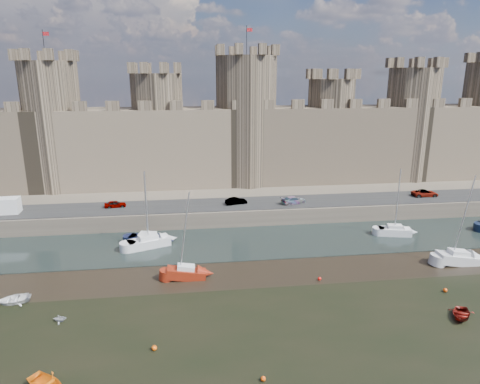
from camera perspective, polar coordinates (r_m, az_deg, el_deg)
The scene contains 22 objects.
ground at distance 38.94m, azimuth 8.31°, elevation -20.07°, with size 160.00×160.00×0.00m, color black.
water_channel at distance 59.55m, azimuth 2.16°, elevation -6.66°, with size 160.00×12.00×0.08m, color black.
quay at distance 93.28m, azimuth -1.44°, elevation 2.39°, with size 160.00×60.00×2.50m, color #4C443A.
road at distance 68.01m, azimuth 0.81°, elevation -1.53°, with size 160.00×7.00×0.10m, color black.
castle at distance 79.55m, azimuth -1.06°, elevation 7.72°, with size 108.50×11.00×29.00m.
car_0 at distance 68.69m, azimuth -16.30°, elevation -1.56°, with size 1.31×3.24×1.11m, color gray.
car_1 at distance 67.45m, azimuth -0.52°, elevation -1.22°, with size 1.19×3.42×1.13m, color gray.
car_2 at distance 68.34m, azimuth 7.16°, elevation -1.08°, with size 1.69×4.16×1.21m, color gray.
car_3 at distance 78.18m, azimuth 23.44°, elevation -0.14°, with size 2.00×4.33×1.20m, color gray.
van at distance 72.01m, azimuth -29.40°, elevation -1.67°, with size 5.48×2.19×2.39m, color silver.
sailboat_0 at distance 58.87m, azimuth -12.09°, elevation -6.48°, with size 5.98×4.01×10.42m.
sailboat_1 at distance 59.93m, azimuth -12.18°, elevation -6.10°, with size 5.29×2.95×10.01m.
sailboat_2 at distance 65.45m, azimuth 19.90°, elevation -4.83°, with size 4.78×2.72×9.72m.
sailboat_4 at distance 49.74m, azimuth -7.20°, elevation -10.58°, with size 4.42×1.79×10.27m.
sailboat_5 at distance 59.22m, azimuth 27.06°, elevation -7.81°, with size 5.23×2.16×11.18m.
dinghy_3 at distance 45.17m, azimuth -22.91°, elevation -15.26°, with size 1.15×0.70×1.33m, color silver.
dinghy_4 at distance 47.34m, azimuth 27.38°, elevation -14.36°, with size 2.33×0.68×3.26m, color #66110B.
dinghy_6 at distance 50.37m, azimuth -27.97°, elevation -12.60°, with size 2.37×0.69×3.32m, color white.
buoy_0 at distance 39.04m, azimuth -11.36°, elevation -19.71°, with size 0.47×0.47×0.47m, color #F1560A.
buoy_1 at distance 49.98m, azimuth 10.56°, elevation -11.30°, with size 0.41×0.41×0.41m, color red.
buoy_2 at distance 35.47m, azimuth 3.11°, elevation -23.61°, with size 0.40×0.40×0.40m, color #ED4C0A.
buoy_3 at distance 51.68m, azimuth 25.69°, elevation -11.72°, with size 0.45×0.45×0.45m, color #E8460A.
Camera 1 is at (-9.22, -30.32, 22.63)m, focal length 32.00 mm.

